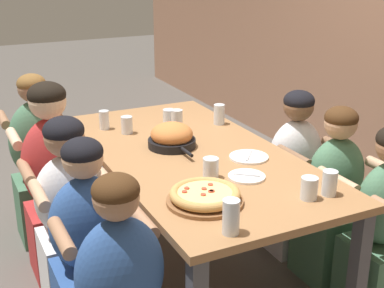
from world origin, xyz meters
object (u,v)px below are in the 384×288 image
pizza_board_main (205,196)px  diner_far_right (384,233)px  empty_plate_a (249,157)px  drinking_glass_f (309,190)px  drinking_glass_c (177,121)px  drinking_glass_d (127,126)px  drinking_glass_e (329,184)px  drinking_glass_b (231,219)px  empty_plate_b (247,176)px  diner_near_midright (90,255)px  diner_far_midright (333,203)px  skillet_bowl (172,137)px  drinking_glass_i (219,116)px  diner_near_left (40,166)px  diner_near_midleft (55,188)px  drinking_glass_a (104,121)px  drinking_glass_g (211,169)px  drinking_glass_h (169,118)px  diner_far_center (294,179)px  diner_near_center (71,221)px

pizza_board_main → diner_far_right: 1.01m
empty_plate_a → drinking_glass_f: (0.56, -0.02, 0.04)m
pizza_board_main → empty_plate_a: 0.61m
empty_plate_a → drinking_glass_c: 0.65m
drinking_glass_d → drinking_glass_e: size_ratio=0.91×
drinking_glass_b → drinking_glass_d: bearing=178.0°
empty_plate_b → drinking_glass_f: drinking_glass_f is taller
pizza_board_main → diner_near_midright: size_ratio=0.33×
empty_plate_a → diner_far_midright: 0.59m
skillet_bowl → empty_plate_b: (0.57, 0.15, -0.05)m
drinking_glass_e → drinking_glass_i: bearing=177.1°
skillet_bowl → empty_plate_a: size_ratio=1.87×
empty_plate_b → drinking_glass_c: (-0.86, 0.01, 0.05)m
diner_near_left → drinking_glass_e: bearing=-57.1°
empty_plate_a → diner_near_midright: diner_near_midright is taller
skillet_bowl → diner_near_midleft: bearing=-109.3°
skillet_bowl → drinking_glass_a: size_ratio=3.33×
drinking_glass_g → diner_far_right: bearing=61.3°
drinking_glass_f → diner_near_left: bearing=-149.9°
empty_plate_b → diner_near_midleft: 1.15m
drinking_glass_h → diner_far_midright: bearing=34.3°
drinking_glass_b → diner_near_left: 1.81m
drinking_glass_e → diner_far_midright: 0.64m
diner_far_center → diner_near_midright: size_ratio=0.98×
empty_plate_a → drinking_glass_c: (-0.63, -0.14, 0.05)m
drinking_glass_i → pizza_board_main: bearing=-32.0°
drinking_glass_c → diner_near_midleft: bearing=-85.9°
drinking_glass_i → diner_near_center: (0.38, -1.10, -0.33)m
drinking_glass_b → diner_near_midleft: (-1.25, -0.45, -0.29)m
skillet_bowl → pizza_board_main: bearing=-12.7°
empty_plate_b → diner_near_center: diner_near_center is taller
drinking_glass_d → diner_far_center: bearing=61.5°
diner_near_midright → diner_near_center: diner_near_center is taller
drinking_glass_b → diner_far_midright: size_ratio=0.14×
drinking_glass_b → empty_plate_b: bearing=141.8°
drinking_glass_b → drinking_glass_h: (-1.40, 0.35, -0.02)m
drinking_glass_a → drinking_glass_c: 0.46m
drinking_glass_e → diner_near_left: diner_near_left is taller
drinking_glass_i → drinking_glass_d: bearing=-98.2°
empty_plate_b → diner_near_midleft: diner_near_midleft is taller
pizza_board_main → skillet_bowl: skillet_bowl is taller
empty_plate_b → drinking_glass_c: drinking_glass_c is taller
drinking_glass_g → diner_near_center: size_ratio=0.10×
diner_near_midright → diner_near_left: bearing=90.0°
diner_far_right → empty_plate_a: bearing=-50.9°
drinking_glass_i → drinking_glass_f: bearing=-8.4°
diner_near_left → diner_near_center: diner_near_left is taller
diner_near_midright → drinking_glass_i: bearing=33.6°
drinking_glass_f → drinking_glass_b: bearing=-76.2°
diner_far_center → empty_plate_b: bearing=33.8°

